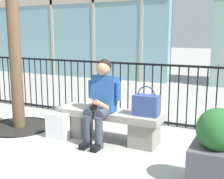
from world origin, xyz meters
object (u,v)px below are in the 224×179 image
seated_person_with_phone (101,99)px  handbag_on_bench (146,105)px  planter (217,152)px  shopping_bag (58,125)px  stone_bench (109,122)px

seated_person_with_phone → handbag_on_bench: 0.65m
seated_person_with_phone → planter: bearing=-21.8°
planter → shopping_bag: bearing=167.7°
shopping_bag → handbag_on_bench: bearing=12.0°
stone_bench → shopping_bag: 0.79m
stone_bench → seated_person_with_phone: 0.40m
handbag_on_bench → shopping_bag: (-1.31, -0.28, -0.40)m
shopping_bag → stone_bench: bearing=21.6°
shopping_bag → planter: planter is taller
stone_bench → shopping_bag: (-0.73, -0.29, -0.07)m
stone_bench → planter: 1.81m
handbag_on_bench → seated_person_with_phone: bearing=-169.4°
seated_person_with_phone → shopping_bag: bearing=-166.7°
seated_person_with_phone → shopping_bag: seated_person_with_phone is taller
shopping_bag → planter: (2.35, -0.51, 0.19)m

